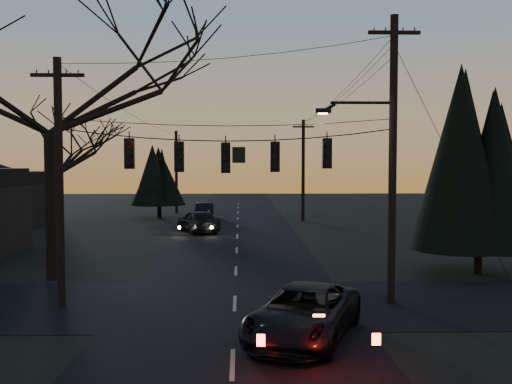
{
  "coord_description": "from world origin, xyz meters",
  "views": [
    {
      "loc": [
        0.19,
        -9.68,
        4.95
      ],
      "look_at": [
        0.73,
        9.58,
        3.94
      ],
      "focal_mm": 40.0,
      "sensor_mm": 36.0,
      "label": 1
    }
  ],
  "objects_px": {
    "utility_pole_far_r": "(303,221)",
    "utility_pole_far_l": "(177,213)",
    "utility_pole_right": "(391,303)",
    "sedan_oncoming_a": "(198,221)",
    "bare_tree_left": "(48,74)",
    "utility_pole_left": "(62,305)",
    "evergreen_right": "(480,166)",
    "sedan_oncoming_b": "(205,211)",
    "suv_near": "(304,313)"
  },
  "relations": [
    {
      "from": "utility_pole_right",
      "to": "utility_pole_left",
      "type": "height_order",
      "value": "utility_pole_right"
    },
    {
      "from": "utility_pole_far_r",
      "to": "sedan_oncoming_a",
      "type": "height_order",
      "value": "utility_pole_far_r"
    },
    {
      "from": "sedan_oncoming_a",
      "to": "sedan_oncoming_b",
      "type": "distance_m",
      "value": 9.43
    },
    {
      "from": "evergreen_right",
      "to": "utility_pole_left",
      "type": "bearing_deg",
      "value": -162.8
    },
    {
      "from": "utility_pole_left",
      "to": "sedan_oncoming_a",
      "type": "height_order",
      "value": "utility_pole_left"
    },
    {
      "from": "bare_tree_left",
      "to": "sedan_oncoming_a",
      "type": "bearing_deg",
      "value": 72.62
    },
    {
      "from": "evergreen_right",
      "to": "suv_near",
      "type": "xyz_separation_m",
      "value": [
        -8.81,
        -9.21,
        -4.06
      ]
    },
    {
      "from": "sedan_oncoming_b",
      "to": "utility_pole_right",
      "type": "bearing_deg",
      "value": 104.4
    },
    {
      "from": "utility_pole_right",
      "to": "bare_tree_left",
      "type": "height_order",
      "value": "bare_tree_left"
    },
    {
      "from": "bare_tree_left",
      "to": "sedan_oncoming_a",
      "type": "relative_size",
      "value": 2.61
    },
    {
      "from": "bare_tree_left",
      "to": "sedan_oncoming_b",
      "type": "distance_m",
      "value": 27.01
    },
    {
      "from": "evergreen_right",
      "to": "sedan_oncoming_b",
      "type": "height_order",
      "value": "evergreen_right"
    },
    {
      "from": "utility_pole_right",
      "to": "evergreen_right",
      "type": "xyz_separation_m",
      "value": [
        5.28,
        5.2,
        4.78
      ]
    },
    {
      "from": "utility_pole_left",
      "to": "utility_pole_far_r",
      "type": "distance_m",
      "value": 30.27
    },
    {
      "from": "utility_pole_right",
      "to": "evergreen_right",
      "type": "relative_size",
      "value": 1.19
    },
    {
      "from": "evergreen_right",
      "to": "sedan_oncoming_a",
      "type": "distance_m",
      "value": 20.67
    },
    {
      "from": "bare_tree_left",
      "to": "evergreen_right",
      "type": "xyz_separation_m",
      "value": [
        18.54,
        0.84,
        -3.81
      ]
    },
    {
      "from": "bare_tree_left",
      "to": "suv_near",
      "type": "bearing_deg",
      "value": -40.72
    },
    {
      "from": "utility_pole_left",
      "to": "sedan_oncoming_b",
      "type": "xyz_separation_m",
      "value": [
        3.16,
        29.72,
        0.71
      ]
    },
    {
      "from": "utility_pole_far_r",
      "to": "suv_near",
      "type": "relative_size",
      "value": 1.63
    },
    {
      "from": "utility_pole_far_r",
      "to": "suv_near",
      "type": "xyz_separation_m",
      "value": [
        -3.53,
        -32.02,
        0.72
      ]
    },
    {
      "from": "utility_pole_right",
      "to": "bare_tree_left",
      "type": "distance_m",
      "value": 16.39
    },
    {
      "from": "utility_pole_left",
      "to": "suv_near",
      "type": "xyz_separation_m",
      "value": [
        7.97,
        -4.02,
        0.72
      ]
    },
    {
      "from": "bare_tree_left",
      "to": "sedan_oncoming_b",
      "type": "bearing_deg",
      "value": 79.03
    },
    {
      "from": "utility_pole_right",
      "to": "sedan_oncoming_a",
      "type": "height_order",
      "value": "utility_pole_right"
    },
    {
      "from": "utility_pole_far_l",
      "to": "sedan_oncoming_a",
      "type": "xyz_separation_m",
      "value": [
        3.23,
        -15.72,
        0.8
      ]
    },
    {
      "from": "evergreen_right",
      "to": "suv_near",
      "type": "relative_size",
      "value": 1.61
    },
    {
      "from": "utility_pole_far_r",
      "to": "utility_pole_far_l",
      "type": "bearing_deg",
      "value": 145.18
    },
    {
      "from": "utility_pole_left",
      "to": "bare_tree_left",
      "type": "bearing_deg",
      "value": 111.97
    },
    {
      "from": "evergreen_right",
      "to": "sedan_oncoming_b",
      "type": "bearing_deg",
      "value": 119.06
    },
    {
      "from": "utility_pole_right",
      "to": "bare_tree_left",
      "type": "relative_size",
      "value": 0.81
    },
    {
      "from": "utility_pole_right",
      "to": "evergreen_right",
      "type": "bearing_deg",
      "value": 44.53
    },
    {
      "from": "utility_pole_right",
      "to": "utility_pole_far_l",
      "type": "height_order",
      "value": "utility_pole_right"
    },
    {
      "from": "utility_pole_right",
      "to": "suv_near",
      "type": "xyz_separation_m",
      "value": [
        -3.53,
        -4.02,
        0.72
      ]
    },
    {
      "from": "utility_pole_left",
      "to": "utility_pole_far_l",
      "type": "distance_m",
      "value": 36.0
    },
    {
      "from": "utility_pole_right",
      "to": "utility_pole_far_r",
      "type": "xyz_separation_m",
      "value": [
        0.0,
        28.0,
        0.0
      ]
    },
    {
      "from": "utility_pole_far_l",
      "to": "utility_pole_far_r",
      "type": "bearing_deg",
      "value": -34.82
    },
    {
      "from": "utility_pole_left",
      "to": "utility_pole_far_l",
      "type": "xyz_separation_m",
      "value": [
        0.0,
        36.0,
        0.0
      ]
    },
    {
      "from": "utility_pole_far_r",
      "to": "utility_pole_far_l",
      "type": "height_order",
      "value": "utility_pole_far_r"
    },
    {
      "from": "sedan_oncoming_a",
      "to": "suv_near",
      "type": "bearing_deg",
      "value": 76.66
    },
    {
      "from": "utility_pole_far_r",
      "to": "sedan_oncoming_a",
      "type": "xyz_separation_m",
      "value": [
        -8.27,
        -7.72,
        0.8
      ]
    },
    {
      "from": "utility_pole_far_r",
      "to": "bare_tree_left",
      "type": "distance_m",
      "value": 28.43
    },
    {
      "from": "utility_pole_right",
      "to": "utility_pole_far_l",
      "type": "relative_size",
      "value": 1.25
    },
    {
      "from": "utility_pole_left",
      "to": "sedan_oncoming_b",
      "type": "bearing_deg",
      "value": 83.94
    },
    {
      "from": "utility_pole_left",
      "to": "evergreen_right",
      "type": "relative_size",
      "value": 1.02
    },
    {
      "from": "utility_pole_far_r",
      "to": "utility_pole_far_l",
      "type": "relative_size",
      "value": 1.06
    },
    {
      "from": "utility_pole_right",
      "to": "utility_pole_far_r",
      "type": "bearing_deg",
      "value": 90.0
    },
    {
      "from": "suv_near",
      "to": "sedan_oncoming_a",
      "type": "xyz_separation_m",
      "value": [
        -4.75,
        24.3,
        0.08
      ]
    },
    {
      "from": "suv_near",
      "to": "utility_pole_left",
      "type": "bearing_deg",
      "value": 175.25
    },
    {
      "from": "sedan_oncoming_b",
      "to": "suv_near",
      "type": "bearing_deg",
      "value": 96.85
    }
  ]
}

